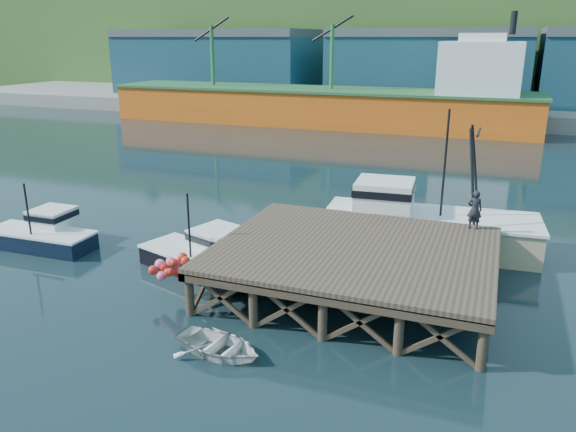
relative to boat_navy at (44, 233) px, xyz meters
The scene contains 12 objects.
ground 11.75m from the boat_navy, ahead, with size 300.00×300.00×0.00m, color black.
wharf 17.26m from the boat_navy, ahead, with size 12.00×10.00×2.62m.
far_quay 71.55m from the boat_navy, 80.58° to the left, with size 160.00×40.00×2.00m, color gray.
warehouse_left 69.83m from the boat_navy, 109.55° to the left, with size 32.00×16.00×9.00m, color navy.
warehouse_mid 66.87m from the boat_navy, 79.87° to the left, with size 28.00×16.00×9.00m, color navy.
cargo_ship 48.76m from the boat_navy, 86.17° to the left, with size 55.50×10.00×13.75m.
hillside 101.78m from the boat_navy, 83.36° to the left, with size 220.00×50.00×22.00m, color #2D511E.
boat_navy is the anchor object (origin of this frame).
boat_black 9.86m from the boat_navy, ahead, with size 7.10×5.88×4.12m.
trawler 20.73m from the boat_navy, 20.31° to the left, with size 11.50×4.85×7.52m.
dinghy 15.43m from the boat_navy, 24.53° to the right, with size 2.42×3.38×0.70m, color silver.
dockworker 22.61m from the boat_navy, 12.80° to the left, with size 0.69×0.45×1.89m, color black.
Camera 1 is at (10.98, -22.77, 10.94)m, focal length 35.00 mm.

